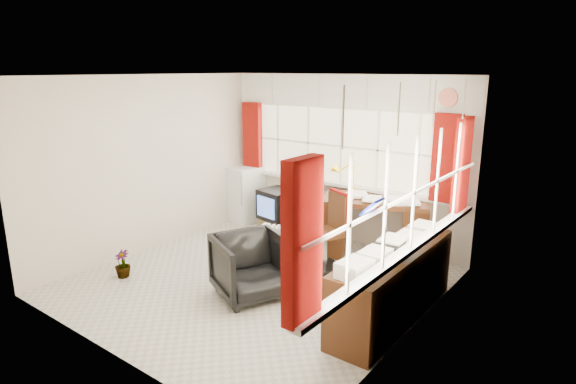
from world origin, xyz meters
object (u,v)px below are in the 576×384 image
at_px(crt_tv, 277,205).
at_px(mini_fridge, 245,193).
at_px(tv_bench, 301,228).
at_px(task_chair, 333,228).
at_px(office_chair, 252,266).
at_px(desk_lamp, 354,171).
at_px(credenza, 393,283).
at_px(desk, 374,224).
at_px(radiator, 282,256).

distance_m(crt_tv, mini_fridge, 0.93).
height_order(tv_bench, mini_fridge, mini_fridge).
xyz_separation_m(task_chair, office_chair, (-0.30, -1.28, -0.18)).
distance_m(desk_lamp, crt_tv, 1.39).
height_order(credenza, mini_fridge, mini_fridge).
relative_size(tv_bench, mini_fridge, 1.47).
bearing_deg(desk, crt_tv, -176.57).
height_order(radiator, crt_tv, crt_tv).
bearing_deg(radiator, task_chair, 58.42).
bearing_deg(desk, tv_bench, 177.39).
distance_m(task_chair, credenza, 1.44).
distance_m(desk_lamp, radiator, 1.74).
bearing_deg(tv_bench, desk_lamp, 9.05).
relative_size(task_chair, office_chair, 1.28).
distance_m(office_chair, radiator, 0.69).
height_order(desk, desk_lamp, desk_lamp).
xyz_separation_m(desk_lamp, crt_tv, (-1.19, -0.29, -0.65)).
xyz_separation_m(desk, desk_lamp, (-0.46, 0.19, 0.67)).
bearing_deg(desk, office_chair, -105.29).
distance_m(desk, mini_fridge, 2.56).
xyz_separation_m(desk, task_chair, (-0.25, -0.71, 0.08)).
bearing_deg(desk_lamp, desk, -22.57).
distance_m(office_chair, mini_fridge, 2.93).
bearing_deg(office_chair, desk_lamp, 23.60).
bearing_deg(tv_bench, radiator, -63.31).
bearing_deg(desk_lamp, crt_tv, -166.20).
distance_m(desk, office_chair, 2.06).
bearing_deg(radiator, office_chair, -83.79).
distance_m(desk_lamp, task_chair, 1.10).
height_order(desk_lamp, credenza, desk_lamp).
height_order(credenza, tv_bench, credenza).
distance_m(desk, desk_lamp, 0.84).
height_order(radiator, tv_bench, radiator).
xyz_separation_m(crt_tv, mini_fridge, (-0.90, 0.24, -0.01)).
relative_size(office_chair, credenza, 0.40).
distance_m(task_chair, tv_bench, 1.38).
height_order(desk_lamp, tv_bench, desk_lamp).
bearing_deg(crt_tv, office_chair, -59.44).
relative_size(desk_lamp, credenza, 0.22).
distance_m(office_chair, tv_bench, 2.20).
relative_size(desk_lamp, mini_fridge, 0.45).
relative_size(office_chair, radiator, 1.23).
xyz_separation_m(desk_lamp, radiator, (-0.15, -1.50, -0.87)).
xyz_separation_m(task_chair, crt_tv, (-1.41, 0.61, -0.06)).
bearing_deg(task_chair, office_chair, -103.09).
relative_size(office_chair, tv_bench, 0.58).
relative_size(task_chair, radiator, 1.58).
relative_size(credenza, mini_fridge, 2.10).
xyz_separation_m(office_chair, tv_bench, (-0.76, 2.04, -0.24)).
height_order(office_chair, credenza, credenza).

